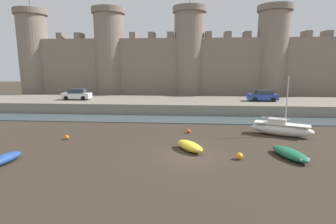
# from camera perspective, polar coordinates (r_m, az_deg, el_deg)

# --- Properties ---
(ground_plane) EXTENTS (160.00, 160.00, 0.00)m
(ground_plane) POSITION_cam_1_polar(r_m,az_deg,el_deg) (19.49, 4.55, -9.55)
(ground_plane) COLOR #382D23
(water_channel) EXTENTS (80.00, 4.50, 0.10)m
(water_channel) POSITION_cam_1_polar(r_m,az_deg,el_deg) (31.76, 4.49, -1.64)
(water_channel) COLOR #47565B
(water_channel) RESTS_ON ground
(quay_road) EXTENTS (70.95, 10.00, 1.45)m
(quay_road) POSITION_cam_1_polar(r_m,az_deg,el_deg) (38.78, 4.49, 1.55)
(quay_road) COLOR gray
(quay_road) RESTS_ON ground
(castle) EXTENTS (64.93, 5.99, 19.65)m
(castle) POSITION_cam_1_polar(r_m,az_deg,el_deg) (48.93, 4.58, 11.03)
(castle) COLOR gray
(castle) RESTS_ON ground
(rowboat_midflat_right) EXTENTS (1.45, 3.05, 0.63)m
(rowboat_midflat_right) POSITION_cam_1_polar(r_m,az_deg,el_deg) (21.04, -32.27, -8.70)
(rowboat_midflat_right) COLOR #234793
(rowboat_midflat_right) RESTS_ON ground
(rowboat_foreground_right) EXTENTS (2.59, 2.94, 0.75)m
(rowboat_foreground_right) POSITION_cam_1_polar(r_m,az_deg,el_deg) (20.50, 4.74, -7.39)
(rowboat_foreground_right) COLOR yellow
(rowboat_foreground_right) RESTS_ON ground
(rowboat_near_channel_left) EXTENTS (2.35, 3.70, 0.65)m
(rowboat_near_channel_left) POSITION_cam_1_polar(r_m,az_deg,el_deg) (20.88, 25.03, -8.17)
(rowboat_near_channel_left) COLOR #1E6B47
(rowboat_near_channel_left) RESTS_ON ground
(sailboat_midflat_centre) EXTENTS (5.67, 3.55, 5.58)m
(sailboat_midflat_centre) POSITION_cam_1_polar(r_m,az_deg,el_deg) (26.84, 23.39, -3.34)
(sailboat_midflat_centre) COLOR silver
(sailboat_midflat_centre) RESTS_ON ground
(mooring_buoy_near_channel) EXTENTS (0.40, 0.40, 0.40)m
(mooring_buoy_near_channel) POSITION_cam_1_polar(r_m,az_deg,el_deg) (25.17, -21.17, -5.16)
(mooring_buoy_near_channel) COLOR orange
(mooring_buoy_near_channel) RESTS_ON ground
(mooring_buoy_off_centre) EXTENTS (0.52, 0.52, 0.52)m
(mooring_buoy_off_centre) POSITION_cam_1_polar(r_m,az_deg,el_deg) (30.57, 26.92, -2.81)
(mooring_buoy_off_centre) COLOR orange
(mooring_buoy_off_centre) RESTS_ON ground
(mooring_buoy_near_shore) EXTENTS (0.40, 0.40, 0.40)m
(mooring_buoy_near_shore) POSITION_cam_1_polar(r_m,az_deg,el_deg) (25.69, 4.50, -4.17)
(mooring_buoy_near_shore) COLOR #E04C1E
(mooring_buoy_near_shore) RESTS_ON ground
(mooring_buoy_mid_mud) EXTENTS (0.50, 0.50, 0.50)m
(mooring_buoy_mid_mud) POSITION_cam_1_polar(r_m,az_deg,el_deg) (19.37, 15.29, -9.24)
(mooring_buoy_mid_mud) COLOR orange
(mooring_buoy_mid_mud) RESTS_ON ground
(car_quay_west) EXTENTS (4.13, 1.94, 1.62)m
(car_quay_west) POSITION_cam_1_polar(r_m,az_deg,el_deg) (39.78, 19.95, 3.37)
(car_quay_west) COLOR #263F99
(car_quay_west) RESTS_ON quay_road
(car_quay_east) EXTENTS (4.13, 1.94, 1.62)m
(car_quay_east) POSITION_cam_1_polar(r_m,az_deg,el_deg) (41.12, -19.22, 3.62)
(car_quay_east) COLOR silver
(car_quay_east) RESTS_ON quay_road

